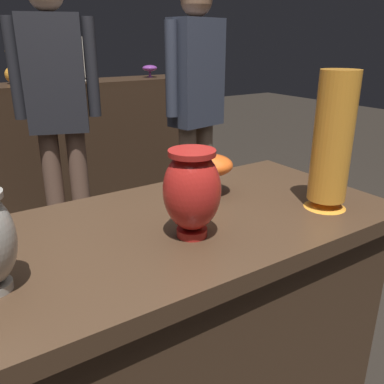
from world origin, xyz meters
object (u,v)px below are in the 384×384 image
Objects in this scene: vase_centerpiece at (192,190)px; vase_left_accent at (211,166)px; vase_tall_behind at (332,143)px; shelf_vase_center at (13,73)px; visitor_near_right at (196,101)px; shelf_vase_far_right at (150,68)px; visitor_center_back at (58,105)px; shelf_vase_right at (86,60)px.

vase_centerpiece is 0.32m from vase_left_accent.
shelf_vase_center reaches higher than vase_tall_behind.
shelf_vase_far_right is at bearing -113.11° from visitor_near_right.
vase_centerpiece is 2.37m from shelf_vase_center.
vase_left_accent is 1.33m from visitor_center_back.
shelf_vase_right is 2.57× the size of shelf_vase_far_right.
shelf_vase_far_right is (0.52, -0.03, -0.08)m from shelf_vase_right.
shelf_vase_center is (-0.16, 2.14, 0.17)m from vase_left_accent.
visitor_near_right is (0.31, -1.02, -0.21)m from shelf_vase_right.
shelf_vase_right reaches higher than vase_left_accent.
visitor_center_back is (-0.33, 1.61, -0.06)m from vase_tall_behind.
visitor_center_back reaches higher than vase_centerpiece.
vase_centerpiece is 1.57× the size of vase_left_accent.
visitor_near_right reaches higher than shelf_vase_center.
visitor_center_back reaches higher than shelf_vase_far_right.
vase_centerpiece is at bearing -115.72° from shelf_vase_far_right.
vase_tall_behind is 2.39m from shelf_vase_right.
shelf_vase_center is 0.53m from shelf_vase_right.
vase_left_accent is (-0.22, 0.29, -0.10)m from vase_tall_behind.
shelf_vase_right is at bearing 80.22° from vase_left_accent.
shelf_vase_far_right is (1.10, 2.29, 0.13)m from vase_centerpiece.
shelf_vase_far_right is (1.04, -0.08, -0.00)m from shelf_vase_center.
vase_centerpiece is at bearing 171.97° from vase_tall_behind.
shelf_vase_far_right reaches higher than vase_left_accent.
visitor_near_right is (0.89, 1.30, 0.00)m from vase_centerpiece.
vase_left_accent is at bearing 46.99° from visitor_near_right.
vase_tall_behind is at bearing -52.35° from vase_left_accent.
vase_centerpiece is 2.55m from shelf_vase_far_right.
shelf_vase_right is 0.53m from shelf_vase_far_right.
visitor_center_back reaches higher than visitor_near_right.
vase_tall_behind reaches higher than vase_centerpiece.
shelf_vase_right is at bearing -5.03° from shelf_vase_center.
visitor_near_right is at bearing -177.56° from visitor_center_back.
shelf_vase_far_right is (0.88, 2.07, 0.17)m from vase_left_accent.
shelf_vase_right is 0.20× the size of visitor_center_back.
shelf_vase_center reaches higher than shelf_vase_far_right.
vase_centerpiece is 0.14× the size of visitor_center_back.
shelf_vase_center is 0.14× the size of visitor_center_back.
shelf_vase_center is at bearing 174.97° from shelf_vase_right.
visitor_center_back is at bearing 85.54° from vase_centerpiece.
visitor_center_back reaches higher than shelf_vase_center.
vase_left_accent is 0.09× the size of visitor_near_right.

